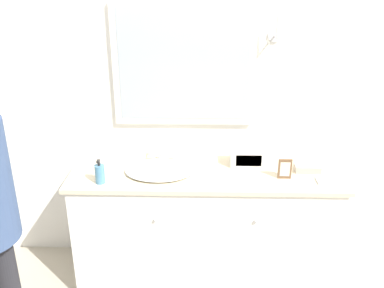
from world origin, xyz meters
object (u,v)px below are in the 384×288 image
Objects in this scene: soap_bottle at (100,174)px; appliance_box at (248,157)px; sink_basin at (159,169)px; picture_frame at (285,169)px.

soap_bottle is 1.03m from appliance_box.
appliance_box is (0.99, 0.30, -0.01)m from soap_bottle.
soap_bottle is (-0.37, -0.17, 0.05)m from sink_basin.
appliance_box is 0.31m from picture_frame.
picture_frame is at bearing -5.28° from sink_basin.
picture_frame is (1.21, 0.09, 0.00)m from soap_bottle.
appliance_box is at bearing 16.85° from soap_bottle.
picture_frame reaches higher than appliance_box.
soap_bottle is 1.21m from picture_frame.
sink_basin reaches higher than picture_frame.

